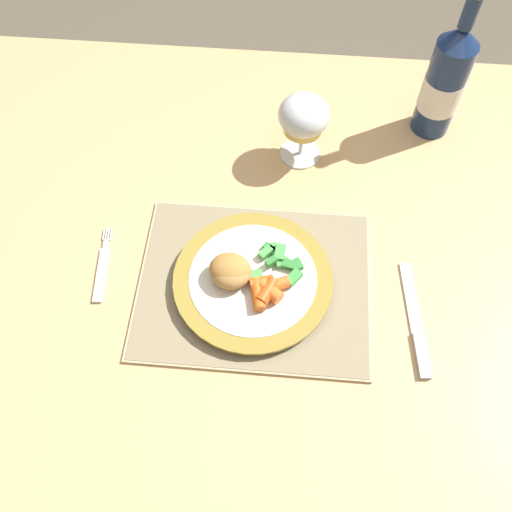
{
  "coord_description": "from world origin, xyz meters",
  "views": [
    {
      "loc": [
        -0.02,
        -0.52,
        1.53
      ],
      "look_at": [
        -0.06,
        -0.07,
        0.78
      ],
      "focal_mm": 40.0,
      "sensor_mm": 36.0,
      "label": 1
    }
  ],
  "objects_px": {
    "dinner_plate": "(253,281)",
    "fork": "(102,269)",
    "table_knife": "(417,329)",
    "wine_glass": "(301,118)",
    "dining_table": "(292,262)",
    "bottle": "(445,82)"
  },
  "relations": [
    {
      "from": "fork",
      "to": "bottle",
      "type": "height_order",
      "value": "bottle"
    },
    {
      "from": "dinner_plate",
      "to": "table_knife",
      "type": "height_order",
      "value": "dinner_plate"
    },
    {
      "from": "dining_table",
      "to": "dinner_plate",
      "type": "height_order",
      "value": "dinner_plate"
    },
    {
      "from": "dinner_plate",
      "to": "bottle",
      "type": "xyz_separation_m",
      "value": [
        0.3,
        0.37,
        0.09
      ]
    },
    {
      "from": "dinner_plate",
      "to": "fork",
      "type": "xyz_separation_m",
      "value": [
        -0.24,
        0.01,
        -0.01
      ]
    },
    {
      "from": "table_knife",
      "to": "wine_glass",
      "type": "relative_size",
      "value": 1.47
    },
    {
      "from": "dinner_plate",
      "to": "fork",
      "type": "height_order",
      "value": "dinner_plate"
    },
    {
      "from": "dinner_plate",
      "to": "bottle",
      "type": "bearing_deg",
      "value": 50.76
    },
    {
      "from": "dining_table",
      "to": "dinner_plate",
      "type": "bearing_deg",
      "value": -122.5
    },
    {
      "from": "dining_table",
      "to": "wine_glass",
      "type": "relative_size",
      "value": 11.01
    },
    {
      "from": "dinner_plate",
      "to": "table_knife",
      "type": "bearing_deg",
      "value": -11.96
    },
    {
      "from": "fork",
      "to": "wine_glass",
      "type": "xyz_separation_m",
      "value": [
        0.3,
        0.27,
        0.09
      ]
    },
    {
      "from": "wine_glass",
      "to": "bottle",
      "type": "relative_size",
      "value": 0.46
    },
    {
      "from": "dining_table",
      "to": "wine_glass",
      "type": "distance_m",
      "value": 0.25
    },
    {
      "from": "table_knife",
      "to": "bottle",
      "type": "height_order",
      "value": "bottle"
    },
    {
      "from": "bottle",
      "to": "table_knife",
      "type": "bearing_deg",
      "value": -96.56
    },
    {
      "from": "fork",
      "to": "wine_glass",
      "type": "distance_m",
      "value": 0.41
    },
    {
      "from": "dining_table",
      "to": "bottle",
      "type": "height_order",
      "value": "bottle"
    },
    {
      "from": "dinner_plate",
      "to": "wine_glass",
      "type": "xyz_separation_m",
      "value": [
        0.06,
        0.28,
        0.07
      ]
    },
    {
      "from": "bottle",
      "to": "dinner_plate",
      "type": "bearing_deg",
      "value": -129.24
    },
    {
      "from": "fork",
      "to": "wine_glass",
      "type": "bearing_deg",
      "value": 42.01
    },
    {
      "from": "wine_glass",
      "to": "bottle",
      "type": "distance_m",
      "value": 0.26
    }
  ]
}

